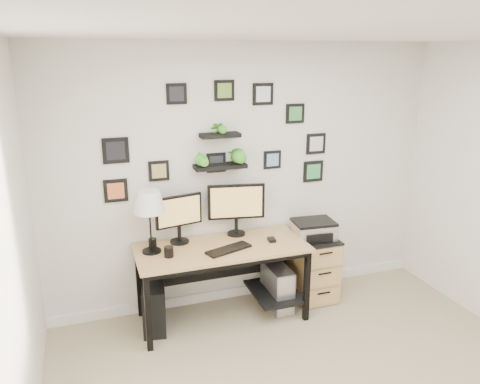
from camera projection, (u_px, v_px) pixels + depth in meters
name	position (u px, v px, depth m)	size (l,w,h in m)	color
room	(247.00, 290.00, 5.01)	(4.00, 4.00, 4.00)	tan
desk	(224.00, 256.00, 4.45)	(1.60, 0.70, 0.75)	tan
monitor_left	(179.00, 215.00, 4.38)	(0.46, 0.21, 0.47)	black
monitor_right	(236.00, 205.00, 4.56)	(0.56, 0.21, 0.52)	black
keyboard	(229.00, 249.00, 4.28)	(0.44, 0.14, 0.02)	black
mouse	(272.00, 240.00, 4.49)	(0.06, 0.10, 0.03)	black
table_lamp	(149.00, 203.00, 4.12)	(0.28, 0.28, 0.58)	black
mug	(169.00, 252.00, 4.13)	(0.09, 0.09, 0.10)	black
pen_cup	(153.00, 244.00, 4.31)	(0.07, 0.07, 0.10)	black
pc_tower_black	(154.00, 305.00, 4.36)	(0.20, 0.45, 0.45)	black
pc_tower_grey	(277.00, 287.00, 4.71)	(0.20, 0.45, 0.44)	gray
file_cabinet	(312.00, 267.00, 4.89)	(0.43, 0.53, 0.67)	tan
printer	(314.00, 229.00, 4.75)	(0.43, 0.36, 0.18)	silver
wall_decor	(223.00, 145.00, 4.42)	(2.24, 0.18, 1.07)	black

